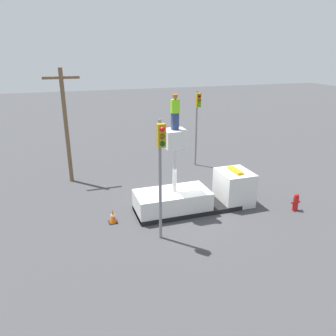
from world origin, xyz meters
The scene contains 8 objects.
ground_plane centered at (0.00, 0.00, 0.00)m, with size 120.00×120.00×0.00m, color #424244.
bucket_truck centered at (0.50, 0.00, 0.85)m, with size 6.63×2.08×4.58m.
worker centered at (-0.75, 0.00, 5.46)m, with size 0.40×0.26×1.75m.
traffic_light_pole centered at (-2.24, -2.43, 3.99)m, with size 0.34×0.57×5.65m.
traffic_light_across centered at (3.38, 6.73, 3.97)m, with size 0.34×0.57×5.62m.
fire_hydrant centered at (5.63, -1.94, 0.49)m, with size 0.53×0.29×1.00m.
traffic_cone_rear centered at (-4.14, -0.15, 0.35)m, with size 0.46×0.46×0.73m.
utility_pole centered at (-5.85, 6.44, 4.00)m, with size 2.20×0.26×7.37m.
Camera 1 is at (-6.15, -15.15, 8.33)m, focal length 35.00 mm.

